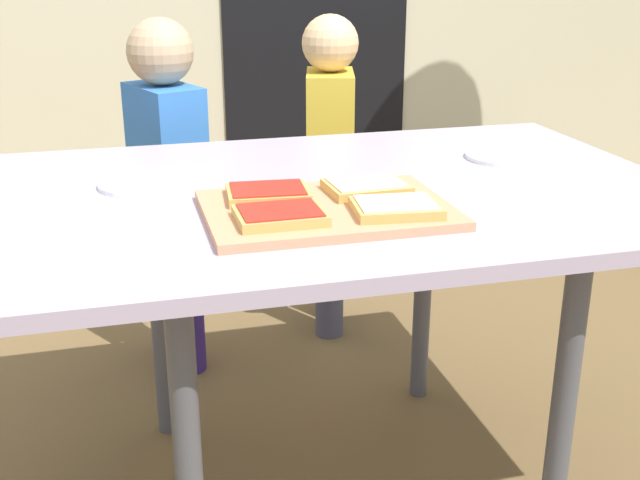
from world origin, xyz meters
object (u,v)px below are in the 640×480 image
(cutting_board, at_px, (327,210))
(child_left, at_px, (168,172))
(dining_table, at_px, (334,218))
(pizza_slice_near_right, at_px, (396,207))
(plate_white_right, at_px, (507,156))
(plate_white_left, at_px, (146,183))
(pizza_slice_far_right, at_px, (367,187))
(pizza_slice_near_left, at_px, (280,215))
(child_right, at_px, (330,157))
(pizza_slice_far_left, at_px, (268,193))

(cutting_board, distance_m, child_left, 0.92)
(dining_table, relative_size, child_left, 1.38)
(pizza_slice_near_right, height_order, plate_white_right, pizza_slice_near_right)
(plate_white_right, xyz_separation_m, plate_white_left, (-0.81, -0.02, 0.00))
(dining_table, height_order, pizza_slice_far_right, pizza_slice_far_right)
(pizza_slice_near_left, bearing_deg, plate_white_right, 30.02)
(pizza_slice_near_left, distance_m, child_right, 1.14)
(pizza_slice_near_left, bearing_deg, cutting_board, 32.11)
(pizza_slice_near_right, relative_size, pizza_slice_far_left, 1.01)
(child_left, bearing_deg, plate_white_right, -39.25)
(pizza_slice_far_right, xyz_separation_m, child_right, (0.19, 0.94, -0.18))
(child_left, relative_size, child_right, 1.01)
(dining_table, relative_size, pizza_slice_far_right, 9.10)
(pizza_slice_near_left, bearing_deg, pizza_slice_far_left, 87.72)
(cutting_board, height_order, pizza_slice_far_right, pizza_slice_far_right)
(child_right, bearing_deg, pizza_slice_far_left, -112.09)
(dining_table, distance_m, pizza_slice_near_left, 0.29)
(pizza_slice_near_left, relative_size, child_right, 0.15)
(dining_table, distance_m, plate_white_right, 0.47)
(pizza_slice_near_right, relative_size, child_left, 0.16)
(child_left, xyz_separation_m, child_right, (0.50, 0.12, -0.02))
(pizza_slice_near_right, height_order, plate_white_left, pizza_slice_near_right)
(dining_table, height_order, plate_white_right, plate_white_right)
(dining_table, xyz_separation_m, pizza_slice_far_left, (-0.15, -0.09, 0.09))
(cutting_board, relative_size, child_right, 0.44)
(pizza_slice_far_left, relative_size, child_left, 0.16)
(cutting_board, xyz_separation_m, child_left, (-0.22, 0.88, -0.15))
(pizza_slice_far_right, bearing_deg, child_left, 110.93)
(pizza_slice_near_left, bearing_deg, plate_white_left, 121.64)
(pizza_slice_far_right, height_order, pizza_slice_near_left, same)
(pizza_slice_far_left, bearing_deg, pizza_slice_near_right, -35.44)
(child_right, bearing_deg, plate_white_left, -128.91)
(child_right, bearing_deg, child_left, -166.60)
(pizza_slice_far_left, relative_size, child_right, 0.16)
(dining_table, height_order, pizza_slice_far_left, pizza_slice_far_left)
(pizza_slice_far_right, relative_size, pizza_slice_near_left, 1.03)
(pizza_slice_near_right, bearing_deg, pizza_slice_far_left, 144.56)
(child_left, bearing_deg, pizza_slice_far_right, -69.07)
(plate_white_left, bearing_deg, child_right, 51.09)
(pizza_slice_far_right, distance_m, plate_white_left, 0.45)
(pizza_slice_near_right, height_order, pizza_slice_far_left, same)
(pizza_slice_near_left, bearing_deg, pizza_slice_far_right, 32.41)
(plate_white_left, distance_m, child_right, 0.95)
(pizza_slice_near_left, distance_m, child_left, 0.96)
(dining_table, bearing_deg, pizza_slice_near_left, -125.49)
(child_right, bearing_deg, dining_table, -104.93)
(cutting_board, relative_size, pizza_slice_far_right, 2.84)
(pizza_slice_far_right, xyz_separation_m, plate_white_right, (0.41, 0.23, -0.02))
(plate_white_right, relative_size, plate_white_left, 1.00)
(cutting_board, relative_size, pizza_slice_far_left, 2.77)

